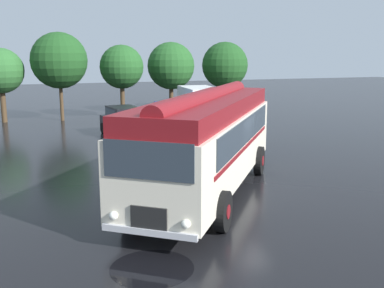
{
  "coord_description": "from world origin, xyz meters",
  "views": [
    {
      "loc": [
        -6.2,
        -13.7,
        4.63
      ],
      "look_at": [
        -0.83,
        1.36,
        1.4
      ],
      "focal_mm": 42.0,
      "sensor_mm": 36.0,
      "label": 1
    }
  ],
  "objects_px": {
    "vintage_bus": "(207,138)",
    "car_near_left": "(124,121)",
    "box_van": "(203,106)",
    "car_mid_left": "(170,116)"
  },
  "relations": [
    {
      "from": "car_near_left",
      "to": "car_mid_left",
      "type": "xyz_separation_m",
      "value": [
        3.06,
        1.1,
        0.0
      ]
    },
    {
      "from": "car_mid_left",
      "to": "box_van",
      "type": "height_order",
      "value": "box_van"
    },
    {
      "from": "car_mid_left",
      "to": "box_van",
      "type": "xyz_separation_m",
      "value": [
        2.22,
        0.21,
        0.52
      ]
    },
    {
      "from": "car_near_left",
      "to": "box_van",
      "type": "distance_m",
      "value": 5.47
    },
    {
      "from": "car_near_left",
      "to": "vintage_bus",
      "type": "bearing_deg",
      "value": -87.59
    },
    {
      "from": "car_near_left",
      "to": "car_mid_left",
      "type": "bearing_deg",
      "value": 19.67
    },
    {
      "from": "car_mid_left",
      "to": "box_van",
      "type": "distance_m",
      "value": 2.29
    },
    {
      "from": "vintage_bus",
      "to": "box_van",
      "type": "bearing_deg",
      "value": 69.63
    },
    {
      "from": "vintage_bus",
      "to": "car_near_left",
      "type": "bearing_deg",
      "value": 92.41
    },
    {
      "from": "car_near_left",
      "to": "box_van",
      "type": "relative_size",
      "value": 0.74
    }
  ]
}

